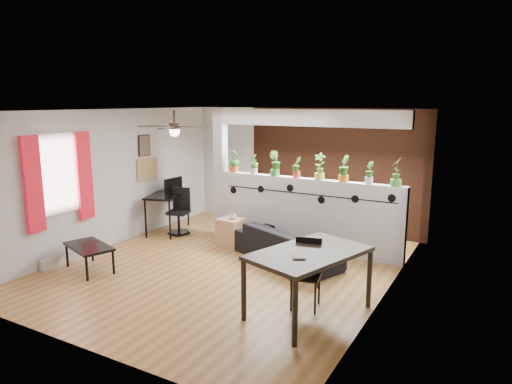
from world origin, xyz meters
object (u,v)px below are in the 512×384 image
object	(u,v)px
office_chair	(180,214)
dining_table	(309,258)
cup	(233,216)
coffee_table	(89,248)
ceiling_fan	(174,128)
potted_plant_6	(369,172)
potted_plant_5	(344,168)
potted_plant_2	(275,163)
computer_desk	(167,197)
potted_plant_7	(396,171)
potted_plant_0	(234,160)
cube_shelf	(231,233)
sofa	(287,245)
potted_plant_1	(254,163)
potted_plant_3	(297,166)
folding_chair	(307,266)
potted_plant_4	(320,166)

from	to	relation	value
office_chair	dining_table	xyz separation A→B (m)	(3.79, -2.11, 0.35)
cup	coffee_table	bearing A→B (deg)	-122.82
ceiling_fan	potted_plant_6	distance (m)	3.36
ceiling_fan	potted_plant_5	world-z (taller)	ceiling_fan
potted_plant_2	potted_plant_6	size ratio (longest dim) A/B	1.22
computer_desk	coffee_table	xyz separation A→B (m)	(0.37, -2.42, -0.37)
potted_plant_7	coffee_table	xyz separation A→B (m)	(-4.26, -2.76, -1.22)
potted_plant_0	coffee_table	distance (m)	3.21
potted_plant_0	cup	xyz separation A→B (m)	(0.31, -0.57, -0.98)
potted_plant_7	cube_shelf	size ratio (longest dim) A/B	0.89
ceiling_fan	potted_plant_7	world-z (taller)	ceiling_fan
potted_plant_5	office_chair	size ratio (longest dim) A/B	0.50
potted_plant_6	office_chair	distance (m)	4.04
potted_plant_5	sofa	xyz separation A→B (m)	(-0.71, -0.77, -1.32)
potted_plant_1	office_chair	xyz separation A→B (m)	(-1.60, -0.34, -1.14)
potted_plant_2	potted_plant_3	bearing A→B (deg)	-0.00
potted_plant_7	cup	bearing A→B (deg)	-168.74
potted_plant_0	potted_plant_2	bearing A→B (deg)	0.00
potted_plant_3	cube_shelf	xyz separation A→B (m)	(-1.09, -0.57, -1.28)
potted_plant_5	folding_chair	bearing A→B (deg)	-83.15
ceiling_fan	potted_plant_4	world-z (taller)	ceiling_fan
potted_plant_0	folding_chair	xyz separation A→B (m)	(2.53, -2.23, -1.03)
ceiling_fan	folding_chair	xyz separation A→B (m)	(2.55, -0.43, -1.76)
computer_desk	potted_plant_1	bearing A→B (deg)	10.03
potted_plant_0	computer_desk	bearing A→B (deg)	-166.98
potted_plant_4	dining_table	size ratio (longest dim) A/B	0.27
potted_plant_2	potted_plant_7	distance (m)	2.26
potted_plant_4	cube_shelf	bearing A→B (deg)	-159.84
potted_plant_3	sofa	size ratio (longest dim) A/B	0.20
folding_chair	ceiling_fan	bearing A→B (deg)	170.44
ceiling_fan	coffee_table	bearing A→B (deg)	-138.41
potted_plant_6	sofa	size ratio (longest dim) A/B	0.20
computer_desk	folding_chair	size ratio (longest dim) A/B	1.36
computer_desk	ceiling_fan	bearing A→B (deg)	-45.20
cup	computer_desk	size ratio (longest dim) A/B	0.10
sofa	computer_desk	bearing A→B (deg)	13.98
cup	folding_chair	distance (m)	2.77
potted_plant_4	cube_shelf	world-z (taller)	potted_plant_4
potted_plant_3	coffee_table	world-z (taller)	potted_plant_3
dining_table	coffee_table	size ratio (longest dim) A/B	1.72
potted_plant_6	potted_plant_3	bearing A→B (deg)	-180.00
potted_plant_1	potted_plant_3	size ratio (longest dim) A/B	0.98
sofa	cube_shelf	distance (m)	1.30
ceiling_fan	office_chair	bearing A→B (deg)	127.80
coffee_table	potted_plant_2	bearing A→B (deg)	54.00
potted_plant_7	computer_desk	world-z (taller)	potted_plant_7
potted_plant_7	sofa	distance (m)	2.23
potted_plant_5	cube_shelf	bearing A→B (deg)	-164.14
potted_plant_3	dining_table	world-z (taller)	potted_plant_3
folding_chair	potted_plant_3	bearing A→B (deg)	117.71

